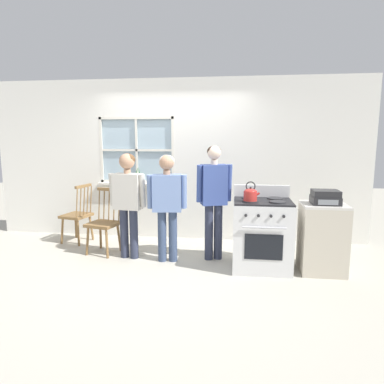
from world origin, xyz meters
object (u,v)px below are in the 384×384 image
stereo (325,197)px  person_teen_center (167,198)px  kettle (250,194)px  potted_plant (138,179)px  side_counter (322,238)px  chair_by_window (104,224)px  chair_near_wall (77,216)px  stove (262,234)px  person_elderly_left (128,195)px  person_adult_right (214,193)px

stereo → person_teen_center: bearing=175.8°
kettle → potted_plant: size_ratio=0.87×
side_counter → chair_by_window: bearing=173.5°
chair_near_wall → stove: 3.06m
chair_near_wall → side_counter: chair_near_wall is taller
person_elderly_left → stove: bearing=3.0°
chair_near_wall → kettle: size_ratio=3.95×
kettle → person_elderly_left: bearing=170.0°
person_adult_right → stove: (0.66, -0.26, -0.49)m
person_elderly_left → kettle: (1.70, -0.30, 0.09)m
stove → stereo: stove is taller
stereo → side_counter: bearing=90.0°
person_teen_center → person_adult_right: person_adult_right is taller
potted_plant → stereo: bearing=-23.9°
kettle → potted_plant: potted_plant is taller
person_elderly_left → kettle: 1.73m
person_adult_right → stereo: 1.46m
side_counter → potted_plant: bearing=156.5°
side_counter → kettle: bearing=-173.6°
person_adult_right → stereo: (1.43, -0.31, 0.02)m
person_elderly_left → person_teen_center: 0.58m
kettle → chair_near_wall: bearing=161.7°
stereo → person_elderly_left: bearing=175.3°
potted_plant → person_elderly_left: bearing=-81.9°
person_teen_center → person_adult_right: size_ratio=0.93×
stove → side_counter: (0.77, -0.03, -0.02)m
chair_by_window → person_adult_right: bearing=11.6°
person_teen_center → stove: person_teen_center is taller
chair_by_window → potted_plant: bearing=84.7°
person_adult_right → person_teen_center: bearing=176.2°
side_counter → stereo: size_ratio=2.65×
kettle → side_counter: bearing=6.4°
kettle → side_counter: 1.10m
person_elderly_left → stereo: (2.64, -0.21, 0.06)m
chair_by_window → person_teen_center: size_ratio=0.65×
stove → stereo: size_ratio=3.19×
chair_by_window → potted_plant: potted_plant is taller
chair_by_window → stove: 2.34m
person_teen_center → kettle: (1.12, -0.23, 0.11)m
person_adult_right → potted_plant: bearing=127.9°
chair_near_wall → person_adult_right: person_adult_right is taller
kettle → stereo: size_ratio=0.73×
chair_by_window → chair_near_wall: size_ratio=1.00×
side_counter → stereo: bearing=-90.0°
person_adult_right → potted_plant: 1.64m
person_elderly_left → chair_near_wall: bearing=158.3°
chair_near_wall → person_teen_center: person_teen_center is taller
chair_near_wall → person_teen_center: (1.66, -0.68, 0.46)m
kettle → chair_by_window: bearing=167.9°
person_adult_right → stove: person_adult_right is taller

